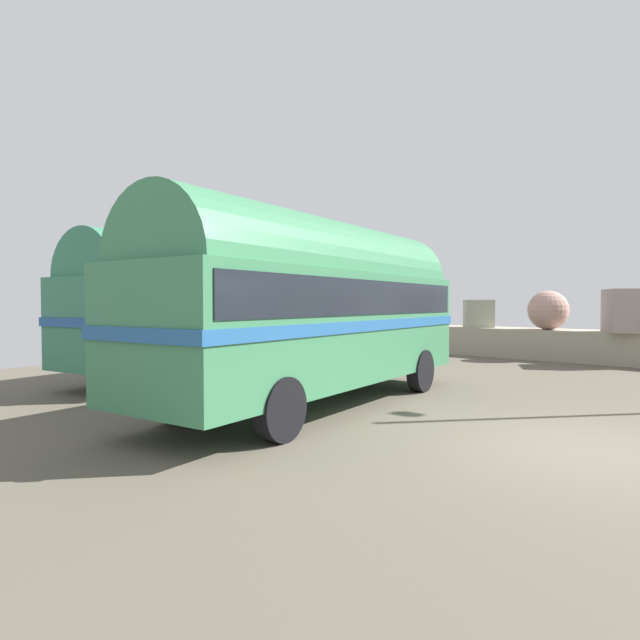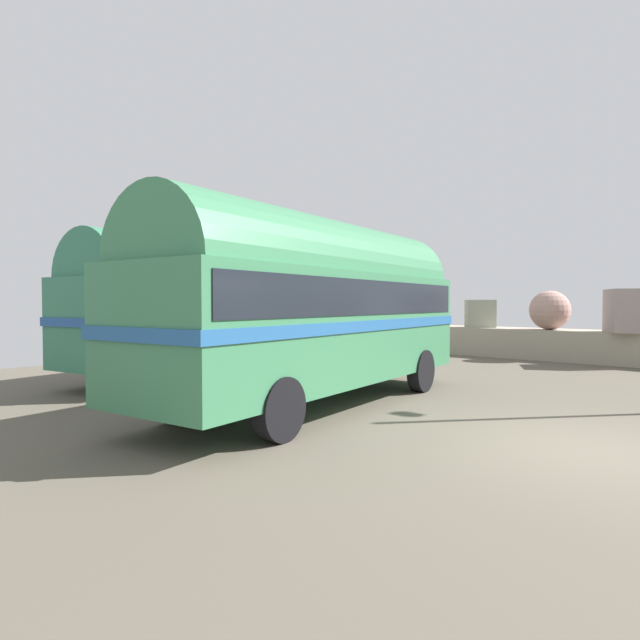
# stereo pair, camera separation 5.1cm
# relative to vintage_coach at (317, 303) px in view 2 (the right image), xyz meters

# --- Properties ---
(ground) EXTENTS (32.00, 26.00, 0.02)m
(ground) POSITION_rel_vintage_coach_xyz_m (4.96, 0.13, -2.04)
(ground) COLOR #5B5346
(vintage_coach) EXTENTS (3.68, 8.85, 3.70)m
(vintage_coach) POSITION_rel_vintage_coach_xyz_m (0.00, 0.00, 0.00)
(vintage_coach) COLOR black
(vintage_coach) RESTS_ON ground
(second_coach) EXTENTS (3.99, 8.88, 3.70)m
(second_coach) POSITION_rel_vintage_coach_xyz_m (-5.21, 1.24, 0.00)
(second_coach) COLOR black
(second_coach) RESTS_ON ground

